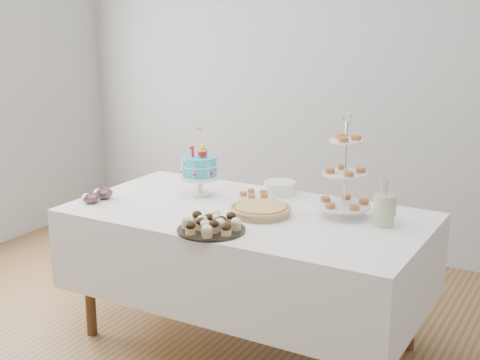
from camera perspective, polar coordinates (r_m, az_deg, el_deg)
The scene contains 11 objects.
walls at distance 3.21m, azimuth -1.96°, elevation 5.81°, with size 5.04×4.04×2.70m.
table at distance 3.67m, azimuth 0.61°, elevation -6.09°, with size 1.92×1.02×0.77m.
birthday_cake at distance 3.89m, azimuth -3.46°, elevation 0.21°, with size 0.25×0.25×0.39m.
cupcake_tray at distance 3.28m, azimuth -2.47°, elevation -3.76°, with size 0.34×0.34×0.08m.
pie at distance 3.53m, azimuth 1.77°, elevation -2.56°, with size 0.33×0.33×0.05m.
tiered_stand at distance 3.50m, azimuth 8.95°, elevation 0.49°, with size 0.28×0.28×0.55m.
plate_stack at distance 3.93m, azimuth 3.41°, elevation -0.67°, with size 0.19×0.19×0.07m.
pastry_plate at distance 3.85m, azimuth 1.26°, elevation -1.30°, with size 0.22×0.22×0.03m.
jam_bowl_a at distance 3.84m, azimuth -12.59°, elevation -1.51°, with size 0.10×0.10×0.06m.
jam_bowl_b at distance 3.91m, azimuth -11.61°, elevation -1.12°, with size 0.11×0.11×0.07m.
utensil_pitcher at distance 3.43m, azimuth 12.16°, elevation -2.44°, with size 0.11×0.11×0.24m.
Camera 1 is at (1.66, -2.70, 1.84)m, focal length 50.00 mm.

